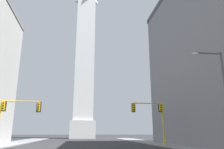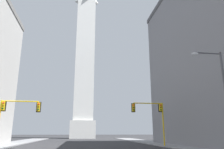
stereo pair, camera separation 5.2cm
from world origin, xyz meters
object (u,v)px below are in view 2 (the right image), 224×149
obelisk (85,59)px  traffic_light_mid_left (14,112)px  traffic_light_mid_right (153,113)px  street_lamp (221,91)px

obelisk → traffic_light_mid_left: bearing=-100.9°
traffic_light_mid_right → street_lamp: size_ratio=0.71×
obelisk → street_lamp: obelisk is taller
traffic_light_mid_right → street_lamp: street_lamp is taller
obelisk → street_lamp: bearing=-80.3°
traffic_light_mid_right → street_lamp: bearing=-86.2°
obelisk → traffic_light_mid_right: obelisk is taller
obelisk → traffic_light_mid_right: bearing=-78.5°
traffic_light_mid_right → traffic_light_mid_left: bearing=-172.1°
street_lamp → obelisk: bearing=99.7°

